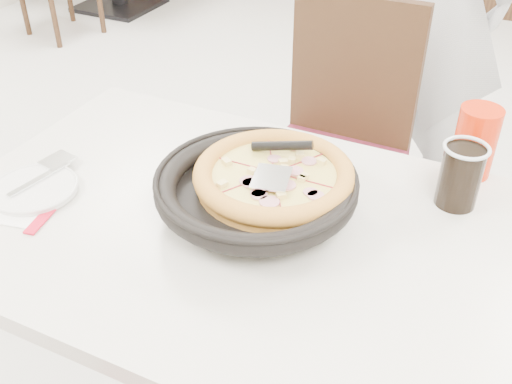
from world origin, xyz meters
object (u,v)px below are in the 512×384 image
at_px(main_table, 236,343).
at_px(side_plate, 34,189).
at_px(red_cup, 475,142).
at_px(cola_glass, 460,177).
at_px(pizza_pan, 256,195).
at_px(pizza, 274,181).
at_px(chair_far, 329,161).

distance_m(main_table, side_plate, 0.58).
bearing_deg(red_cup, cola_glass, -92.53).
height_order(pizza_pan, side_plate, pizza_pan).
bearing_deg(pizza, cola_glass, 26.83).
distance_m(main_table, pizza_pan, 0.42).
height_order(pizza_pan, pizza, pizza).
xyz_separation_m(main_table, chair_far, (-0.03, 0.71, 0.10)).
xyz_separation_m(main_table, pizza_pan, (0.03, 0.04, 0.42)).
xyz_separation_m(pizza_pan, pizza, (0.02, 0.04, 0.02)).
xyz_separation_m(cola_glass, red_cup, (0.01, 0.13, 0.02)).
relative_size(pizza, red_cup, 1.96).
bearing_deg(cola_glass, side_plate, -156.72).
relative_size(pizza_pan, cola_glass, 2.58).
bearing_deg(cola_glass, main_table, -147.36).
bearing_deg(chair_far, side_plate, 64.93).
distance_m(chair_far, side_plate, 0.95).
xyz_separation_m(main_table, pizza, (0.05, 0.08, 0.44)).
height_order(main_table, side_plate, side_plate).
xyz_separation_m(main_table, red_cup, (0.40, 0.38, 0.45)).
height_order(main_table, pizza_pan, pizza_pan).
xyz_separation_m(chair_far, cola_glass, (0.43, -0.46, 0.34)).
distance_m(pizza_pan, red_cup, 0.50).
bearing_deg(main_table, chair_far, 92.76).
xyz_separation_m(chair_far, red_cup, (0.43, -0.33, 0.35)).
bearing_deg(main_table, pizza, 56.03).
height_order(side_plate, red_cup, red_cup).
relative_size(chair_far, pizza_pan, 2.84).
xyz_separation_m(pizza_pan, cola_glass, (0.36, 0.21, 0.02)).
bearing_deg(red_cup, side_plate, -149.54).
bearing_deg(pizza, red_cup, 41.44).
height_order(pizza, cola_glass, cola_glass).
distance_m(pizza_pan, pizza, 0.05).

